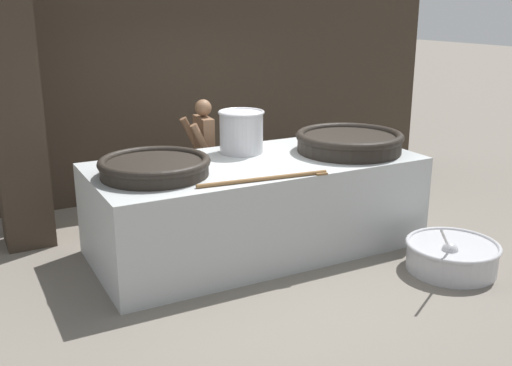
{
  "coord_description": "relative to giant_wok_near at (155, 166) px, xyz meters",
  "views": [
    {
      "loc": [
        -2.95,
        -5.58,
        2.66
      ],
      "look_at": [
        0.0,
        0.0,
        0.76
      ],
      "focal_mm": 42.0,
      "sensor_mm": 36.0,
      "label": 1
    }
  ],
  "objects": [
    {
      "name": "hearth_platform",
      "position": [
        1.16,
        0.05,
        -0.61
      ],
      "size": [
        3.58,
        1.63,
        1.02
      ],
      "color": "#B2B7B7",
      "rests_on": "ground_plane"
    },
    {
      "name": "support_pillar",
      "position": [
        -1.09,
        1.4,
        0.67
      ],
      "size": [
        0.52,
        0.52,
        3.58
      ],
      "primitive_type": "cube",
      "color": "#382D23",
      "rests_on": "ground_plane"
    },
    {
      "name": "giant_wok_near",
      "position": [
        0.0,
        0.0,
        0.0
      ],
      "size": [
        1.12,
        1.12,
        0.18
      ],
      "color": "black",
      "rests_on": "hearth_platform"
    },
    {
      "name": "giant_wok_far",
      "position": [
        2.31,
        -0.09,
        0.03
      ],
      "size": [
        1.24,
        1.24,
        0.23
      ],
      "color": "black",
      "rests_on": "hearth_platform"
    },
    {
      "name": "stirring_paddle",
      "position": [
        0.93,
        -0.67,
        -0.08
      ],
      "size": [
        1.36,
        0.2,
        0.04
      ],
      "rotation": [
        0.0,
        0.0,
        -0.1
      ],
      "color": "brown",
      "rests_on": "hearth_platform"
    },
    {
      "name": "back_wall",
      "position": [
        1.16,
        2.56,
        0.67
      ],
      "size": [
        8.73,
        0.24,
        3.58
      ],
      "primitive_type": "cube",
      "color": "#382D23",
      "rests_on": "ground_plane"
    },
    {
      "name": "prep_bowl_vegetables",
      "position": [
        2.67,
        -1.43,
        -0.95
      ],
      "size": [
        1.12,
        0.96,
        0.71
      ],
      "color": "#B7B7BC",
      "rests_on": "ground_plane"
    },
    {
      "name": "ground_plane",
      "position": [
        1.16,
        0.05,
        -1.12
      ],
      "size": [
        60.0,
        60.0,
        0.0
      ],
      "primitive_type": "plane",
      "color": "slate"
    },
    {
      "name": "stock_pot",
      "position": [
        1.19,
        0.45,
        0.15
      ],
      "size": [
        0.53,
        0.53,
        0.48
      ],
      "color": "#B7B7BC",
      "rests_on": "hearth_platform"
    },
    {
      "name": "cook",
      "position": [
        1.09,
        1.33,
        -0.3
      ],
      "size": [
        0.37,
        0.57,
        1.52
      ],
      "rotation": [
        0.0,
        0.0,
        3.05
      ],
      "color": "brown",
      "rests_on": "ground_plane"
    }
  ]
}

